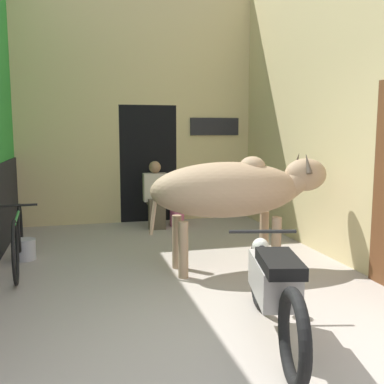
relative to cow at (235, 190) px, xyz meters
name	(u,v)px	position (x,y,z in m)	size (l,w,h in m)	color
ground_plane	(244,369)	(-0.69, -2.11, -0.93)	(30.00, 30.00, 0.00)	#9E9389
wall_back_with_doorway	(140,123)	(-0.63, 3.26, 0.81)	(4.05, 0.93, 4.16)	#D1BC84
wall_right_with_door	(331,94)	(1.42, 0.41, 1.13)	(0.22, 5.14, 4.16)	#D1BC84
cow	(235,190)	(0.00, 0.00, 0.00)	(2.11, 0.70, 1.35)	tan
motorcycle_near	(273,286)	(-0.32, -1.75, -0.50)	(0.65, 1.87, 0.75)	black
bicycle	(18,240)	(-2.42, 0.60, -0.57)	(0.44, 1.75, 0.70)	black
shopkeeper_seated	(156,193)	(-0.50, 2.44, -0.35)	(0.38, 0.33, 1.10)	brown
plastic_stool	(177,213)	(-0.12, 2.52, -0.72)	(0.35, 0.35, 0.39)	#DB6093
bucket	(25,250)	(-2.39, 0.99, -0.80)	(0.26, 0.26, 0.26)	#A8A8B2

